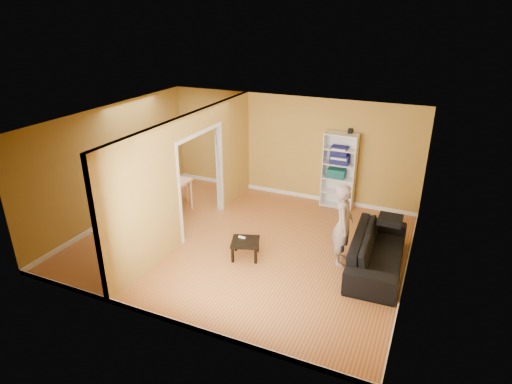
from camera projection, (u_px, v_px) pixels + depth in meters
room_shell at (243, 185)px, 8.47m from camera, size 6.50×6.50×6.50m
partition at (191, 176)px, 8.91m from camera, size 0.22×5.50×2.60m
wall_speaker at (350, 131)px, 9.94m from camera, size 0.10×0.10×0.10m
sofa at (378, 246)px, 7.94m from camera, size 2.38×1.11×0.89m
person at (344, 218)px, 7.91m from camera, size 0.78×0.66×1.89m
bookshelf at (340, 170)px, 10.30m from camera, size 0.78×0.34×1.85m
paper_box_teal at (336, 173)px, 10.31m from camera, size 0.42×0.28×0.22m
paper_box_navy_b at (340, 159)px, 10.15m from camera, size 0.44×0.29×0.23m
paper_box_navy_c at (339, 151)px, 10.08m from camera, size 0.39×0.25×0.20m
coffee_table at (245, 243)px, 8.33m from camera, size 0.53×0.53×0.35m
game_controller at (242, 237)px, 8.41m from camera, size 0.14×0.04×0.03m
dining_table at (161, 183)px, 10.14m from camera, size 1.26×0.84×0.79m
chair_left at (137, 185)px, 10.52m from camera, size 0.54×0.54×1.05m
chair_near at (146, 202)px, 9.71m from camera, size 0.47×0.47×0.95m
chair_far at (177, 183)px, 10.66m from camera, size 0.49×0.49×1.03m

